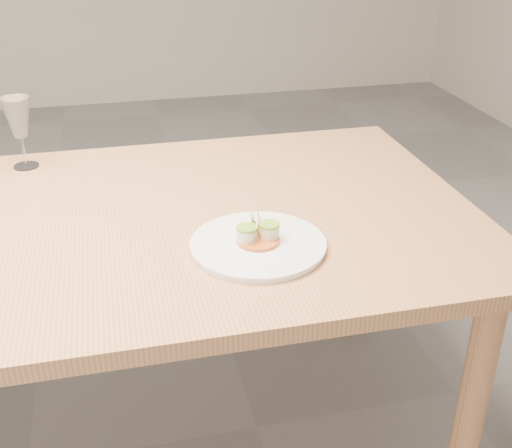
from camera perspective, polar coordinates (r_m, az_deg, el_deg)
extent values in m
cylinder|color=tan|center=(1.67, 18.60, -15.26)|extent=(0.07, 0.07, 0.71)
cylinder|color=tan|center=(2.24, 8.51, -1.99)|extent=(0.07, 0.07, 0.71)
cylinder|color=white|center=(1.41, 0.18, -1.92)|extent=(0.30, 0.30, 0.01)
cylinder|color=white|center=(1.41, 0.19, -1.70)|extent=(0.30, 0.30, 0.01)
cylinder|color=orange|center=(1.40, 0.19, -1.49)|extent=(0.10, 0.10, 0.01)
cylinder|color=beige|center=(1.39, -0.81, -0.97)|extent=(0.04, 0.04, 0.03)
cylinder|color=beige|center=(1.40, 1.18, -0.66)|extent=(0.04, 0.04, 0.03)
cylinder|color=#86B031|center=(1.38, -0.82, -0.36)|extent=(0.05, 0.05, 0.01)
cylinder|color=#86B031|center=(1.39, 1.18, -0.06)|extent=(0.05, 0.05, 0.01)
cylinder|color=tan|center=(1.38, 2.99, -2.32)|extent=(0.05, 0.05, 0.00)
cylinder|color=white|center=(1.95, -19.74, 4.88)|extent=(0.07, 0.07, 0.00)
cylinder|color=white|center=(1.93, -19.95, 6.11)|extent=(0.01, 0.01, 0.09)
cone|color=white|center=(1.90, -20.42, 8.86)|extent=(0.08, 0.08, 0.11)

